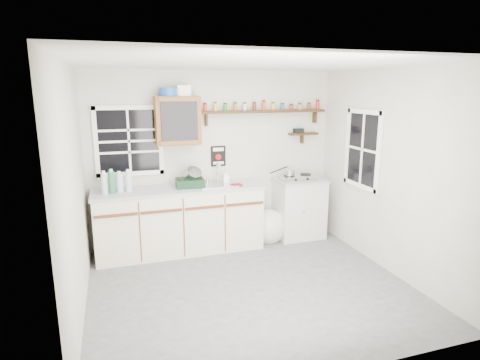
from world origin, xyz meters
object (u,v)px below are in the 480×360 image
at_px(right_cabinet, 299,208).
at_px(hotplate, 297,177).
at_px(spice_shelf, 264,111).
at_px(main_cabinet, 180,220).
at_px(upper_cabinet, 178,120).
at_px(dish_rack, 191,180).

bearing_deg(right_cabinet, hotplate, -157.54).
relative_size(right_cabinet, spice_shelf, 0.48).
bearing_deg(main_cabinet, spice_shelf, 9.21).
bearing_deg(upper_cabinet, main_cabinet, -103.68).
distance_m(dish_rack, hotplate, 1.62).
height_order(spice_shelf, hotplate, spice_shelf).
xyz_separation_m(spice_shelf, hotplate, (0.47, -0.21, -0.99)).
relative_size(main_cabinet, hotplate, 4.31).
xyz_separation_m(main_cabinet, hotplate, (1.79, 0.01, 0.48)).
relative_size(upper_cabinet, dish_rack, 1.63).
xyz_separation_m(main_cabinet, spice_shelf, (1.31, 0.21, 1.47)).
bearing_deg(upper_cabinet, spice_shelf, 3.10).
relative_size(upper_cabinet, spice_shelf, 0.34).
bearing_deg(hotplate, right_cabinet, 22.37).
bearing_deg(upper_cabinet, dish_rack, -45.23).
bearing_deg(dish_rack, main_cabinet, -173.52).
distance_m(main_cabinet, hotplate, 1.85).
distance_m(main_cabinet, dish_rack, 0.58).
distance_m(right_cabinet, spice_shelf, 1.58).
bearing_deg(main_cabinet, dish_rack, 2.79).
bearing_deg(dish_rack, spice_shelf, 13.83).
bearing_deg(spice_shelf, dish_rack, -169.85).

